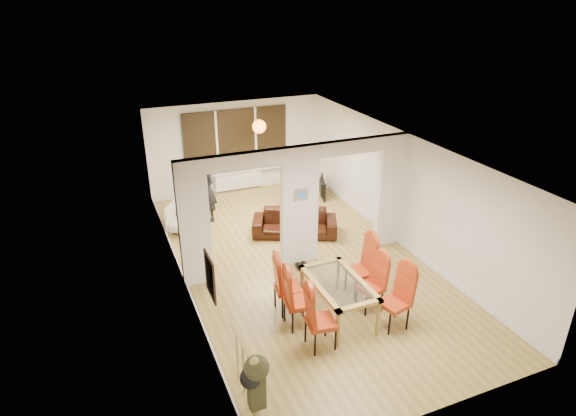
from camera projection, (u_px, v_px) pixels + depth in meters
floor at (299, 260)px, 10.49m from camera, size 5.00×9.00×0.01m
room_walls at (299, 206)px, 9.95m from camera, size 5.00×9.00×2.60m
divider_wall at (299, 206)px, 9.95m from camera, size 5.00×0.18×2.60m
bay_window_blinds at (236, 140)px, 13.61m from camera, size 3.00×0.08×1.80m
radiator at (239, 181)px, 14.07m from camera, size 1.40×0.08×0.50m
pendant_light at (259, 127)px, 12.48m from camera, size 0.36×0.36×0.36m
stair_newel at (244, 365)px, 6.79m from camera, size 0.40×1.20×1.10m
wall_poster at (210, 277)px, 6.95m from camera, size 0.04×0.52×0.67m
pillar_photo at (301, 195)px, 9.75m from camera, size 0.30×0.03×0.25m
dining_table at (338, 299)px, 8.57m from camera, size 0.87×1.54×0.72m
dining_chair_la at (321, 318)px, 7.75m from camera, size 0.51×0.51×1.12m
dining_chair_lb at (298, 298)px, 8.25m from camera, size 0.50×0.50×1.11m
dining_chair_lc at (288, 284)px, 8.64m from camera, size 0.51×0.51×1.12m
dining_chair_ra at (394, 299)px, 8.22m from camera, size 0.53×0.53×1.11m
dining_chair_rb at (370, 285)px, 8.71m from camera, size 0.50×0.50×1.03m
dining_chair_rc at (360, 268)px, 9.15m from camera, size 0.46×0.46×1.13m
sofa at (295, 223)px, 11.52m from camera, size 2.14×1.53×0.58m
armchair at (186, 217)px, 11.67m from camera, size 1.09×1.09×0.73m
person at (207, 189)px, 12.02m from camera, size 0.67×0.50×1.69m
television at (320, 187)px, 13.66m from camera, size 0.91×0.44×0.53m
coffee_table at (284, 212)px, 12.55m from camera, size 1.01×0.72×0.21m
bottle at (288, 204)px, 12.40m from camera, size 0.07×0.07×0.29m
bowl at (277, 210)px, 12.34m from camera, size 0.22×0.22×0.05m
shoes at (302, 266)px, 10.19m from camera, size 0.22×0.24×0.09m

